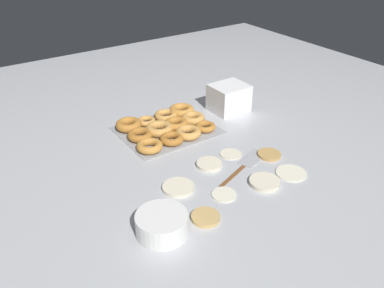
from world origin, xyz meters
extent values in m
plane|color=#B2B5BA|center=(0.00, 0.00, 0.00)|extent=(3.00, 3.00, 0.00)
cylinder|color=beige|center=(-0.11, 0.22, 0.01)|extent=(0.10, 0.10, 0.01)
cylinder|color=beige|center=(0.15, 0.08, 0.01)|extent=(0.11, 0.11, 0.01)
cylinder|color=beige|center=(-0.13, 0.01, 0.00)|extent=(0.08, 0.08, 0.01)
cylinder|color=silver|center=(0.05, 0.19, 0.00)|extent=(0.08, 0.08, 0.01)
cylinder|color=beige|center=(-0.02, 0.02, 0.01)|extent=(0.09, 0.09, 0.01)
cylinder|color=tan|center=(-0.24, 0.10, 0.01)|extent=(0.09, 0.09, 0.01)
cylinder|color=tan|center=(0.16, 0.25, 0.01)|extent=(0.09, 0.09, 0.01)
cylinder|color=silver|center=(-0.23, 0.23, 0.00)|extent=(0.11, 0.11, 0.01)
cube|color=#93969B|center=(-0.03, -0.29, 0.00)|extent=(0.39, 0.31, 0.01)
torus|color=#C68438|center=(-0.16, -0.38, 0.02)|extent=(0.11, 0.11, 0.04)
torus|color=#D19347|center=(-0.08, -0.38, 0.02)|extent=(0.10, 0.10, 0.03)
torus|color=#D19347|center=(0.01, -0.38, 0.02)|extent=(0.08, 0.08, 0.02)
torus|color=#B7752D|center=(0.09, -0.39, 0.02)|extent=(0.11, 0.11, 0.03)
torus|color=#D19347|center=(-0.16, -0.29, 0.02)|extent=(0.10, 0.10, 0.03)
torus|color=#B7752D|center=(-0.07, -0.28, 0.02)|extent=(0.10, 0.10, 0.03)
torus|color=#D19347|center=(0.01, -0.28, 0.02)|extent=(0.11, 0.11, 0.03)
torus|color=#AD6B28|center=(0.10, -0.28, 0.02)|extent=(0.10, 0.10, 0.03)
torus|color=#B7752D|center=(-0.16, -0.20, 0.02)|extent=(0.09, 0.09, 0.02)
torus|color=#D19347|center=(-0.07, -0.19, 0.02)|extent=(0.11, 0.11, 0.03)
torus|color=#AD6B28|center=(0.01, -0.19, 0.02)|extent=(0.10, 0.10, 0.03)
torus|color=#C68438|center=(0.11, -0.19, 0.02)|extent=(0.10, 0.10, 0.03)
cylinder|color=white|center=(0.30, 0.23, 0.03)|extent=(0.15, 0.15, 0.06)
cube|color=white|center=(-0.37, -0.30, 0.01)|extent=(0.16, 0.14, 0.02)
cube|color=white|center=(-0.37, -0.30, 0.04)|extent=(0.16, 0.14, 0.02)
cube|color=white|center=(-0.37, -0.30, 0.06)|extent=(0.16, 0.14, 0.02)
cube|color=white|center=(-0.37, -0.30, 0.09)|extent=(0.16, 0.14, 0.02)
cube|color=white|center=(-0.37, -0.30, 0.11)|extent=(0.16, 0.14, 0.02)
cube|color=brown|center=(-0.05, 0.13, 0.00)|extent=(0.15, 0.07, 0.01)
cube|color=#A8A8AD|center=(-0.18, 0.08, 0.00)|extent=(0.14, 0.10, 0.01)
camera|label=1|loc=(0.72, 1.00, 0.81)|focal=38.00mm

